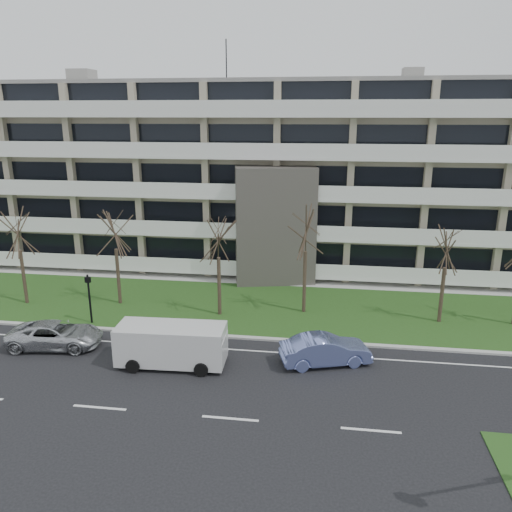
# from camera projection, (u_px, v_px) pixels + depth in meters

# --- Properties ---
(ground) EXTENTS (160.00, 160.00, 0.00)m
(ground) POSITION_uv_depth(u_px,v_px,m) (230.00, 419.00, 21.68)
(ground) COLOR black
(ground) RESTS_ON ground
(grass_verge) EXTENTS (90.00, 10.00, 0.06)m
(grass_verge) POSITION_uv_depth(u_px,v_px,m) (266.00, 307.00, 34.04)
(grass_verge) COLOR #254617
(grass_verge) RESTS_ON ground
(curb) EXTENTS (90.00, 0.35, 0.12)m
(curb) POSITION_uv_depth(u_px,v_px,m) (256.00, 338.00, 29.28)
(curb) COLOR #B2B2AD
(curb) RESTS_ON ground
(sidewalk) EXTENTS (90.00, 2.00, 0.08)m
(sidewalk) POSITION_uv_depth(u_px,v_px,m) (275.00, 281.00, 39.28)
(sidewalk) COLOR #B2B2AD
(sidewalk) RESTS_ON ground
(lane_edge_line) EXTENTS (90.00, 0.12, 0.01)m
(lane_edge_line) POSITION_uv_depth(u_px,v_px,m) (252.00, 351.00, 27.86)
(lane_edge_line) COLOR white
(lane_edge_line) RESTS_ON ground
(apartment_building) EXTENTS (60.50, 15.10, 18.75)m
(apartment_building) POSITION_uv_depth(u_px,v_px,m) (284.00, 175.00, 43.68)
(apartment_building) COLOR tan
(apartment_building) RESTS_ON ground
(silver_pickup) EXTENTS (5.42, 2.96, 1.44)m
(silver_pickup) POSITION_uv_depth(u_px,v_px,m) (56.00, 335.00, 28.20)
(silver_pickup) COLOR #B7BABF
(silver_pickup) RESTS_ON ground
(blue_sedan) EXTENTS (5.02, 2.99, 1.56)m
(blue_sedan) POSITION_uv_depth(u_px,v_px,m) (325.00, 350.00, 26.25)
(blue_sedan) COLOR #7C8CD7
(blue_sedan) RESTS_ON ground
(white_van) EXTENTS (5.73, 2.52, 2.19)m
(white_van) POSITION_uv_depth(u_px,v_px,m) (173.00, 342.00, 26.00)
(white_van) COLOR silver
(white_van) RESTS_ON ground
(pedestrian_signal) EXTENTS (0.36, 0.32, 3.23)m
(pedestrian_signal) POSITION_uv_depth(u_px,v_px,m) (89.00, 293.00, 30.94)
(pedestrian_signal) COLOR black
(pedestrian_signal) RESTS_ON ground
(tree_1) EXTENTS (3.43, 3.43, 6.85)m
(tree_1) POSITION_uv_depth(u_px,v_px,m) (17.00, 229.00, 33.36)
(tree_1) COLOR #382B21
(tree_1) RESTS_ON ground
(tree_2) EXTENTS (3.53, 3.53, 7.06)m
(tree_2) POSITION_uv_depth(u_px,v_px,m) (114.00, 227.00, 33.26)
(tree_2) COLOR #382B21
(tree_2) RESTS_ON ground
(tree_3) EXTENTS (3.51, 3.51, 7.02)m
(tree_3) POSITION_uv_depth(u_px,v_px,m) (218.00, 234.00, 31.36)
(tree_3) COLOR #382B21
(tree_3) RESTS_ON ground
(tree_4) EXTENTS (3.76, 3.76, 7.52)m
(tree_4) POSITION_uv_depth(u_px,v_px,m) (306.00, 227.00, 31.67)
(tree_4) COLOR #382B21
(tree_4) RESTS_ON ground
(tree_5) EXTENTS (3.25, 3.25, 6.50)m
(tree_5) POSITION_uv_depth(u_px,v_px,m) (447.00, 246.00, 30.30)
(tree_5) COLOR #382B21
(tree_5) RESTS_ON ground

